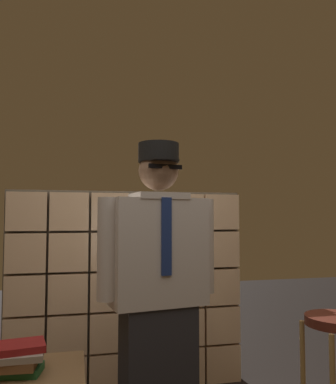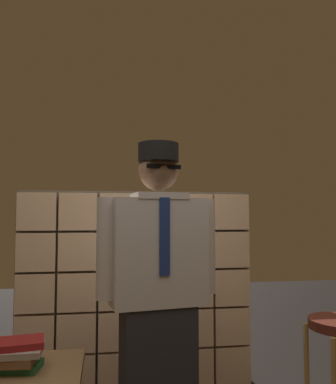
{
  "view_description": "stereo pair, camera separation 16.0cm",
  "coord_description": "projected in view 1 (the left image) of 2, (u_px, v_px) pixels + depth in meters",
  "views": [
    {
      "loc": [
        -0.41,
        -1.6,
        1.31
      ],
      "look_at": [
        0.1,
        0.54,
        1.45
      ],
      "focal_mm": 36.63,
      "sensor_mm": 36.0,
      "label": 1
    },
    {
      "loc": [
        -0.25,
        -1.63,
        1.31
      ],
      "look_at": [
        0.1,
        0.54,
        1.45
      ],
      "focal_mm": 36.63,
      "sensor_mm": 36.0,
      "label": 2
    }
  ],
  "objects": [
    {
      "name": "standing_person",
      "position": [
        158.0,
        292.0,
        2.15
      ],
      "size": [
        0.69,
        0.33,
        1.72
      ],
      "rotation": [
        0.0,
        0.0,
        0.16
      ],
      "color": "#28282D",
      "rests_on": "ground"
    },
    {
      "name": "book_stack",
      "position": [
        18.0,
        358.0,
        1.83
      ],
      "size": [
        0.27,
        0.22,
        0.14
      ],
      "color": "#1E592D",
      "rests_on": "side_table"
    },
    {
      "name": "glass_block_wall",
      "position": [
        129.0,
        290.0,
        3.02
      ],
      "size": [
        1.84,
        0.1,
        1.53
      ],
      "color": "#E0B78C",
      "rests_on": "ground"
    }
  ]
}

